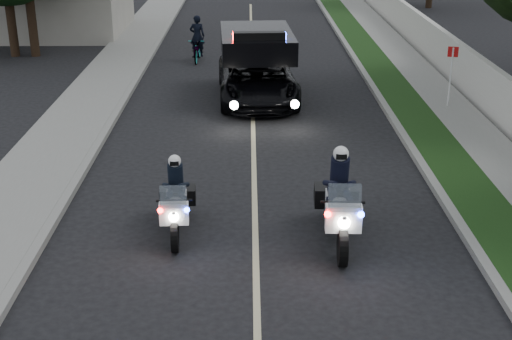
{
  "coord_description": "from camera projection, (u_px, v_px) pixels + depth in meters",
  "views": [
    {
      "loc": [
        -0.11,
        -7.52,
        6.31
      ],
      "look_at": [
        0.02,
        5.79,
        1.0
      ],
      "focal_mm": 49.31,
      "sensor_mm": 36.0,
      "label": 1
    }
  ],
  "objects": [
    {
      "name": "curb_left",
      "position": [
        98.0,
        144.0,
        18.55
      ],
      "size": [
        0.2,
        60.0,
        0.15
      ],
      "primitive_type": "cube",
      "color": "gray",
      "rests_on": "ground"
    },
    {
      "name": "cyclist",
      "position": [
        198.0,
        61.0,
        27.89
      ],
      "size": [
        0.59,
        0.4,
        1.61
      ],
      "primitive_type": "imported",
      "rotation": [
        0.0,
        0.0,
        3.13
      ],
      "color": "black",
      "rests_on": "ground"
    },
    {
      "name": "sidewalk_right",
      "position": [
        483.0,
        143.0,
        18.64
      ],
      "size": [
        1.4,
        60.0,
        0.16
      ],
      "primitive_type": "cube",
      "color": "gray",
      "rests_on": "ground"
    },
    {
      "name": "police_suv",
      "position": [
        257.0,
        100.0,
        22.77
      ],
      "size": [
        2.68,
        5.34,
        2.54
      ],
      "primitive_type": "imported",
      "rotation": [
        0.0,
        0.0,
        0.05
      ],
      "color": "black",
      "rests_on": "ground"
    },
    {
      "name": "tree_left_far",
      "position": [
        16.0,
        56.0,
        28.76
      ],
      "size": [
        6.5,
        6.5,
        9.42
      ],
      "primitive_type": null,
      "rotation": [
        0.0,
        0.0,
        0.16
      ],
      "color": "#103410",
      "rests_on": "ground"
    },
    {
      "name": "lane_marking",
      "position": [
        254.0,
        146.0,
        18.61
      ],
      "size": [
        0.12,
        50.0,
        0.01
      ],
      "primitive_type": "cube",
      "color": "#BFB78C",
      "rests_on": "ground"
    },
    {
      "name": "grass_verge",
      "position": [
        434.0,
        143.0,
        18.63
      ],
      "size": [
        1.2,
        60.0,
        0.16
      ],
      "primitive_type": "cube",
      "color": "#193814",
      "rests_on": "ground"
    },
    {
      "name": "tree_right_e",
      "position": [
        428.0,
        8.0,
        40.59
      ],
      "size": [
        6.74,
        6.74,
        9.48
      ],
      "primitive_type": null,
      "rotation": [
        0.0,
        0.0,
        0.21
      ],
      "color": "black",
      "rests_on": "ground"
    },
    {
      "name": "tree_left_near",
      "position": [
        36.0,
        56.0,
        28.77
      ],
      "size": [
        8.71,
        8.71,
        11.08
      ],
      "primitive_type": null,
      "rotation": [
        0.0,
        0.0,
        -0.4
      ],
      "color": "#1D3D14",
      "rests_on": "ground"
    },
    {
      "name": "police_moto_left",
      "position": [
        177.0,
        232.0,
        13.94
      ],
      "size": [
        0.75,
        1.9,
        1.59
      ],
      "primitive_type": null,
      "rotation": [
        0.0,
        0.0,
        0.05
      ],
      "color": "silver",
      "rests_on": "ground"
    },
    {
      "name": "police_moto_right",
      "position": [
        338.0,
        240.0,
        13.6
      ],
      "size": [
        0.87,
        2.26,
        1.89
      ],
      "primitive_type": null,
      "rotation": [
        0.0,
        0.0,
        -0.04
      ],
      "color": "white",
      "rests_on": "ground"
    },
    {
      "name": "curb_right",
      "position": [
        408.0,
        143.0,
        18.62
      ],
      "size": [
        0.2,
        60.0,
        0.15
      ],
      "primitive_type": "cube",
      "color": "gray",
      "rests_on": "ground"
    },
    {
      "name": "bicycle",
      "position": [
        198.0,
        61.0,
        27.89
      ],
      "size": [
        0.68,
        1.77,
        0.91
      ],
      "primitive_type": "imported",
      "rotation": [
        0.0,
        0.0,
        -0.04
      ],
      "color": "black",
      "rests_on": "ground"
    },
    {
      "name": "sign_post",
      "position": [
        447.0,
        110.0,
        21.67
      ],
      "size": [
        0.39,
        0.39,
        2.04
      ],
      "primitive_type": null,
      "rotation": [
        0.0,
        0.0,
        -0.24
      ],
      "color": "#AD0C23",
      "rests_on": "ground"
    },
    {
      "name": "sidewalk_left",
      "position": [
        57.0,
        144.0,
        18.53
      ],
      "size": [
        2.0,
        60.0,
        0.16
      ],
      "primitive_type": "cube",
      "color": "gray",
      "rests_on": "ground"
    }
  ]
}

